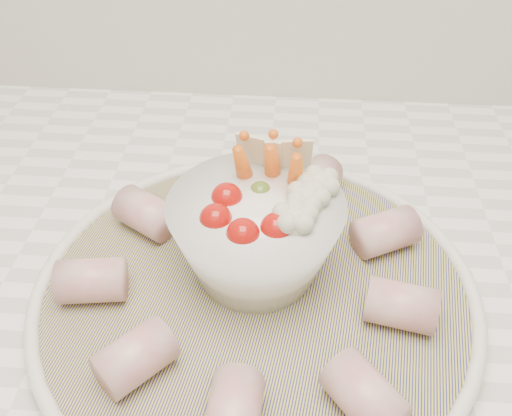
{
  "coord_description": "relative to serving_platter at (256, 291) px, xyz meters",
  "views": [
    {
      "loc": [
        0.08,
        1.07,
        1.3
      ],
      "look_at": [
        0.06,
        1.42,
        1.01
      ],
      "focal_mm": 40.0,
      "sensor_mm": 36.0,
      "label": 1
    }
  ],
  "objects": [
    {
      "name": "serving_platter",
      "position": [
        0.0,
        0.0,
        0.0
      ],
      "size": [
        0.43,
        0.43,
        0.02
      ],
      "color": "navy",
      "rests_on": "kitchen_counter"
    },
    {
      "name": "veggie_bowl",
      "position": [
        0.0,
        0.02,
        0.05
      ],
      "size": [
        0.15,
        0.15,
        0.11
      ],
      "color": "white",
      "rests_on": "serving_platter"
    },
    {
      "name": "cured_meat_rolls",
      "position": [
        0.0,
        -0.0,
        0.02
      ],
      "size": [
        0.31,
        0.31,
        0.04
      ],
      "color": "#B5525A",
      "rests_on": "serving_platter"
    }
  ]
}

